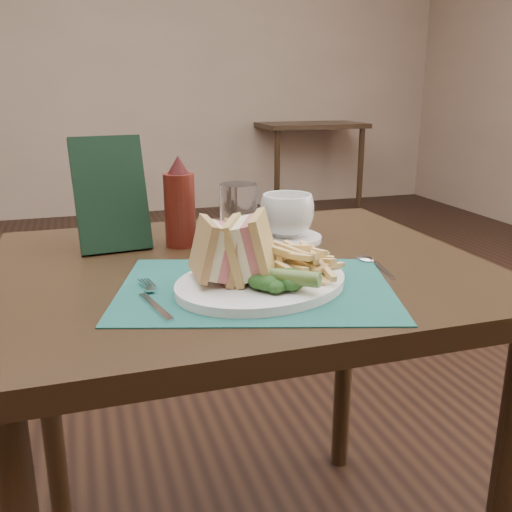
{
  "coord_description": "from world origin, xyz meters",
  "views": [
    {
      "loc": [
        -0.28,
        -1.49,
        1.07
      ],
      "look_at": [
        -0.01,
        -0.62,
        0.8
      ],
      "focal_mm": 40.0,
      "sensor_mm": 36.0,
      "label": 1
    }
  ],
  "objects": [
    {
      "name": "floor",
      "position": [
        0.0,
        0.0,
        0.0
      ],
      "size": [
        7.0,
        7.0,
        0.0
      ],
      "primitive_type": "plane",
      "color": "black",
      "rests_on": "ground"
    },
    {
      "name": "wall_back",
      "position": [
        0.0,
        3.5,
        0.0
      ],
      "size": [
        6.0,
        0.0,
        6.0
      ],
      "primitive_type": "plane",
      "rotation": [
        1.57,
        0.0,
        0.0
      ],
      "color": "tan",
      "rests_on": "ground"
    },
    {
      "name": "table_main",
      "position": [
        0.0,
        -0.5,
        0.38
      ],
      "size": [
        0.9,
        0.75,
        0.75
      ],
      "primitive_type": null,
      "color": "black",
      "rests_on": "ground"
    },
    {
      "name": "table_bg_right",
      "position": [
        1.73,
        3.34,
        0.38
      ],
      "size": [
        0.9,
        0.75,
        0.75
      ],
      "primitive_type": null,
      "color": "black",
      "rests_on": "ground"
    },
    {
      "name": "placemat",
      "position": [
        -0.02,
        -0.65,
        0.75
      ],
      "size": [
        0.52,
        0.43,
        0.0
      ],
      "primitive_type": "cube",
      "rotation": [
        0.0,
        0.0,
        -0.3
      ],
      "color": "#19514A",
      "rests_on": "table_main"
    },
    {
      "name": "plate",
      "position": [
        -0.01,
        -0.65,
        0.76
      ],
      "size": [
        0.37,
        0.33,
        0.01
      ],
      "primitive_type": null,
      "rotation": [
        0.0,
        0.0,
        0.37
      ],
      "color": "white",
      "rests_on": "placemat"
    },
    {
      "name": "sandwich_half_a",
      "position": [
        -0.1,
        -0.63,
        0.82
      ],
      "size": [
        0.08,
        0.1,
        0.1
      ],
      "primitive_type": null,
      "rotation": [
        0.0,
        0.24,
        -0.02
      ],
      "color": "tan",
      "rests_on": "plate"
    },
    {
      "name": "sandwich_half_b",
      "position": [
        -0.04,
        -0.64,
        0.82
      ],
      "size": [
        0.12,
        0.13,
        0.11
      ],
      "primitive_type": null,
      "rotation": [
        0.0,
        -0.24,
        -0.45
      ],
      "color": "tan",
      "rests_on": "plate"
    },
    {
      "name": "kale_garnish",
      "position": [
        0.01,
        -0.7,
        0.78
      ],
      "size": [
        0.11,
        0.08,
        0.03
      ],
      "primitive_type": null,
      "color": "#193C16",
      "rests_on": "plate"
    },
    {
      "name": "pickle_spear",
      "position": [
        0.01,
        -0.71,
        0.79
      ],
      "size": [
        0.11,
        0.1,
        0.03
      ],
      "primitive_type": "cylinder",
      "rotation": [
        1.54,
        0.0,
        0.87
      ],
      "color": "#456225",
      "rests_on": "plate"
    },
    {
      "name": "fries_pile",
      "position": [
        0.07,
        -0.64,
        0.79
      ],
      "size": [
        0.18,
        0.2,
        0.05
      ],
      "primitive_type": null,
      "color": "#DEB86F",
      "rests_on": "plate"
    },
    {
      "name": "fork",
      "position": [
        -0.19,
        -0.66,
        0.76
      ],
      "size": [
        0.07,
        0.17,
        0.01
      ],
      "primitive_type": null,
      "rotation": [
        0.0,
        0.0,
        0.22
      ],
      "color": "silver",
      "rests_on": "placemat"
    },
    {
      "name": "spoon",
      "position": [
        0.23,
        -0.6,
        0.76
      ],
      "size": [
        0.06,
        0.15,
        0.01
      ],
      "primitive_type": null,
      "rotation": [
        0.0,
        0.0,
        -0.18
      ],
      "color": "silver",
      "rests_on": "table_main"
    },
    {
      "name": "saucer",
      "position": [
        0.14,
        -0.38,
        0.76
      ],
      "size": [
        0.19,
        0.19,
        0.01
      ],
      "primitive_type": "cylinder",
      "rotation": [
        0.0,
        0.0,
        -0.33
      ],
      "color": "white",
      "rests_on": "table_main"
    },
    {
      "name": "coffee_cup",
      "position": [
        0.14,
        -0.38,
        0.81
      ],
      "size": [
        0.16,
        0.16,
        0.09
      ],
      "primitive_type": "imported",
      "rotation": [
        0.0,
        0.0,
        1.01
      ],
      "color": "white",
      "rests_on": "saucer"
    },
    {
      "name": "drinking_glass",
      "position": [
        0.03,
        -0.39,
        0.81
      ],
      "size": [
        0.1,
        0.1,
        0.13
      ],
      "primitive_type": "cylinder",
      "rotation": [
        0.0,
        0.0,
        -0.3
      ],
      "color": "white",
      "rests_on": "table_main"
    },
    {
      "name": "ketchup_bottle",
      "position": [
        -0.09,
        -0.35,
        0.84
      ],
      "size": [
        0.08,
        0.08,
        0.19
      ],
      "primitive_type": null,
      "rotation": [
        0.0,
        0.0,
        0.32
      ],
      "color": "#50140D",
      "rests_on": "table_main"
    },
    {
      "name": "check_presenter",
      "position": [
        -0.22,
        -0.33,
        0.86
      ],
      "size": [
        0.15,
        0.1,
        0.22
      ],
      "primitive_type": "cube",
      "rotation": [
        -0.31,
        0.0,
        0.11
      ],
      "color": "black",
      "rests_on": "table_main"
    }
  ]
}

